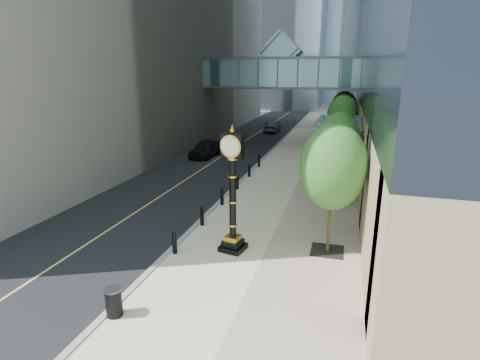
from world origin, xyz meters
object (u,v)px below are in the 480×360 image
at_px(pedestrian, 324,179).
at_px(car_far, 272,127).
at_px(street_clock, 233,200).
at_px(trash_bin, 114,303).
at_px(car_near, 206,148).

height_order(pedestrian, car_far, pedestrian).
xyz_separation_m(street_clock, car_far, (-4.92, 34.05, -1.65)).
distance_m(trash_bin, car_far, 39.59).
relative_size(trash_bin, car_near, 0.20).
distance_m(street_clock, car_near, 19.46).
bearing_deg(car_near, pedestrian, -30.96).
height_order(street_clock, trash_bin, street_clock).
bearing_deg(car_far, trash_bin, 93.40).
xyz_separation_m(street_clock, trash_bin, (-2.31, -5.45, -1.87)).
xyz_separation_m(car_near, car_far, (3.08, 16.38, -0.06)).
relative_size(street_clock, car_far, 1.24).
relative_size(street_clock, trash_bin, 5.95).
bearing_deg(pedestrian, car_near, -58.34).
bearing_deg(street_clock, trash_bin, -102.01).
bearing_deg(car_far, car_near, 78.95).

